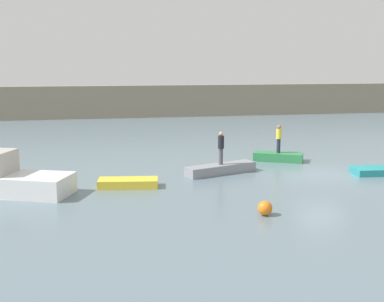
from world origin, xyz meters
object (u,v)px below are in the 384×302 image
(rowboat_green, at_px, (278,157))
(rowboat_yellow, at_px, (128,183))
(motorboat, at_px, (4,179))
(rowboat_teal, at_px, (382,171))
(person_yellow_shirt, at_px, (279,137))
(person_dark_shirt, at_px, (221,146))
(mooring_buoy, at_px, (265,208))
(rowboat_grey, at_px, (221,169))

(rowboat_green, bearing_deg, rowboat_yellow, -126.52)
(motorboat, xyz_separation_m, rowboat_teal, (18.76, 0.24, -0.49))
(rowboat_yellow, distance_m, person_yellow_shirt, 10.27)
(person_yellow_shirt, distance_m, person_dark_shirt, 4.89)
(rowboat_green, bearing_deg, mooring_buoy, -86.27)
(rowboat_grey, bearing_deg, motorboat, 170.96)
(motorboat, distance_m, rowboat_grey, 10.69)
(motorboat, xyz_separation_m, person_dark_shirt, (10.49, 2.01, 0.79))
(motorboat, distance_m, rowboat_green, 15.36)
(rowboat_green, bearing_deg, person_dark_shirt, -121.18)
(rowboat_green, height_order, rowboat_teal, rowboat_green)
(rowboat_teal, bearing_deg, person_yellow_shirt, 138.72)
(rowboat_green, bearing_deg, motorboat, -135.37)
(rowboat_yellow, xyz_separation_m, person_yellow_shirt, (9.15, 4.50, 1.23))
(rowboat_green, distance_m, mooring_buoy, 10.76)
(person_dark_shirt, bearing_deg, rowboat_green, 31.50)
(rowboat_yellow, height_order, rowboat_teal, rowboat_yellow)
(rowboat_yellow, distance_m, mooring_buoy, 7.23)
(motorboat, height_order, rowboat_teal, motorboat)
(rowboat_grey, bearing_deg, rowboat_yellow, -178.62)
(rowboat_grey, xyz_separation_m, rowboat_green, (4.17, 2.56, 0.01))
(mooring_buoy, bearing_deg, person_yellow_shirt, 66.40)
(rowboat_grey, distance_m, person_yellow_shirt, 5.03)
(rowboat_grey, bearing_deg, rowboat_green, 11.61)
(rowboat_green, height_order, person_yellow_shirt, person_yellow_shirt)
(person_yellow_shirt, bearing_deg, person_dark_shirt, -148.50)
(person_yellow_shirt, bearing_deg, rowboat_grey, -148.50)
(rowboat_green, relative_size, person_yellow_shirt, 1.72)
(motorboat, relative_size, person_yellow_shirt, 3.68)
(rowboat_yellow, distance_m, person_dark_shirt, 5.49)
(motorboat, xyz_separation_m, rowboat_green, (14.66, 4.57, -0.41))
(rowboat_yellow, xyz_separation_m, mooring_buoy, (4.85, -5.36, 0.09))
(rowboat_yellow, distance_m, rowboat_green, 10.20)
(rowboat_grey, distance_m, rowboat_teal, 8.46)
(rowboat_teal, xyz_separation_m, person_yellow_shirt, (-4.10, 4.33, 1.25))
(rowboat_teal, distance_m, mooring_buoy, 10.07)
(rowboat_teal, bearing_deg, rowboat_green, 138.72)
(rowboat_green, height_order, mooring_buoy, mooring_buoy)
(rowboat_teal, xyz_separation_m, person_dark_shirt, (-8.27, 1.77, 1.28))
(rowboat_yellow, distance_m, rowboat_grey, 5.35)
(rowboat_green, distance_m, person_yellow_shirt, 1.18)
(rowboat_teal, height_order, mooring_buoy, mooring_buoy)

